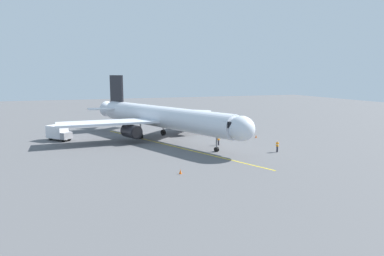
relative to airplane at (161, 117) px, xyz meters
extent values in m
plane|color=#565659|center=(-0.89, -0.66, -4.00)|extent=(220.00, 220.00, 0.00)
cube|color=yellow|center=(-0.11, 6.26, -4.00)|extent=(15.81, 36.93, 0.01)
cylinder|color=silver|center=(-0.11, 0.26, 0.10)|extent=(16.75, 32.79, 3.80)
ellipsoid|color=silver|center=(-7.20, 17.02, 0.10)|extent=(4.88, 5.09, 3.61)
cone|color=silver|center=(7.10, -16.78, 0.10)|extent=(4.32, 4.10, 3.42)
cube|color=black|center=(-6.66, 15.73, 0.65)|extent=(3.60, 2.73, 0.90)
cube|color=silver|center=(-6.51, -6.49, -0.50)|extent=(15.74, 15.72, 0.36)
cylinder|color=black|center=(-5.06, -2.92, -2.00)|extent=(3.44, 4.03, 2.30)
cylinder|color=black|center=(-5.74, -1.31, -2.00)|extent=(2.01, 1.00, 2.10)
cube|color=silver|center=(9.19, 0.15, -0.50)|extent=(17.13, 5.48, 0.36)
cylinder|color=black|center=(5.62, 1.60, -2.00)|extent=(3.44, 4.03, 2.30)
cylinder|color=black|center=(4.94, 3.21, -2.00)|extent=(2.01, 1.00, 2.10)
cube|color=black|center=(5.93, -14.02, 3.90)|extent=(2.20, 4.56, 7.20)
cube|color=silver|center=(2.87, -14.99, 0.70)|extent=(6.41, 6.01, 0.24)
cube|color=silver|center=(8.76, -12.49, 0.70)|extent=(6.58, 2.94, 0.24)
cylinder|color=slate|center=(-5.37, 12.69, -2.27)|extent=(0.24, 0.24, 2.77)
cylinder|color=black|center=(-5.37, 12.69, -3.65)|extent=(0.69, 0.82, 0.70)
cylinder|color=slate|center=(-1.33, -3.52, -2.07)|extent=(0.24, 0.24, 2.77)
cylinder|color=black|center=(-1.33, -3.52, -3.45)|extent=(0.84, 1.19, 1.10)
cylinder|color=slate|center=(3.45, -1.49, -2.07)|extent=(0.24, 0.24, 2.77)
cylinder|color=black|center=(3.45, -1.49, -3.45)|extent=(0.84, 1.19, 1.10)
cylinder|color=#23232D|center=(-13.88, 16.08, -3.56)|extent=(0.26, 0.26, 0.88)
cube|color=orange|center=(-13.88, 16.08, -2.82)|extent=(0.42, 0.45, 0.60)
cube|color=silver|center=(-13.88, 16.08, -2.82)|extent=(0.44, 0.47, 0.10)
sphere|color=beige|center=(-13.88, 16.08, -2.40)|extent=(0.22, 0.22, 0.22)
cylinder|color=#23232D|center=(-7.63, 8.42, -3.56)|extent=(0.26, 0.26, 0.88)
cube|color=orange|center=(-7.63, 8.42, -2.82)|extent=(0.44, 0.35, 0.60)
cube|color=silver|center=(-7.63, 8.42, -2.82)|extent=(0.46, 0.37, 0.10)
sphere|color=tan|center=(-7.63, 8.42, -2.40)|extent=(0.22, 0.22, 0.22)
cube|color=#9E9EA3|center=(16.39, -3.85, -2.98)|extent=(2.55, 2.54, 1.20)
cube|color=black|center=(15.92, -3.33, -2.78)|extent=(1.37, 1.26, 0.70)
cube|color=silver|center=(17.71, -5.29, -2.48)|extent=(3.90, 4.01, 2.20)
cylinder|color=black|center=(15.75, -4.10, -3.58)|extent=(0.75, 0.79, 0.84)
cylinder|color=black|center=(16.71, -3.23, -3.58)|extent=(0.75, 0.79, 0.84)
cylinder|color=black|center=(17.90, -6.47, -3.58)|extent=(0.75, 0.79, 0.84)
cylinder|color=black|center=(18.86, -5.60, -3.58)|extent=(0.75, 0.79, 0.84)
cube|color=black|center=(-14.26, -3.10, -3.38)|extent=(2.04, 2.53, 0.60)
cube|color=black|center=(-14.69, -1.56, -2.48)|extent=(1.89, 3.86, 1.61)
cylinder|color=black|center=(-15.20, -2.17, -3.68)|extent=(0.42, 0.68, 0.64)
cylinder|color=black|center=(-13.94, -1.81, -3.68)|extent=(0.42, 0.68, 0.64)
cylinder|color=black|center=(-14.78, -3.61, -3.68)|extent=(0.42, 0.68, 0.64)
cylinder|color=black|center=(-13.53, -3.25, -3.68)|extent=(0.42, 0.68, 0.64)
cone|color=#F2590F|center=(3.39, 21.97, -3.73)|extent=(0.32, 0.32, 0.55)
cone|color=#F2590F|center=(-16.93, 4.72, -3.73)|extent=(0.32, 0.32, 0.55)
camera|label=1|loc=(15.09, 58.48, 7.49)|focal=31.49mm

